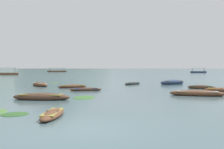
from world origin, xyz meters
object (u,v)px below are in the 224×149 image
ferry_0 (198,72)px  rowboat_12 (201,87)px  rowboat_8 (53,114)px  rowboat_11 (40,84)px  rowboat_6 (86,89)px  ferry_1 (57,71)px  rowboat_10 (133,83)px  rowboat_5 (172,82)px  rowboat_4 (72,86)px  rowboat_9 (221,90)px  rowboat_7 (41,97)px  rowboat_2 (197,93)px  ferry_2 (4,74)px

ferry_0 → rowboat_12: bearing=-110.9°
rowboat_8 → rowboat_11: size_ratio=0.76×
rowboat_6 → ferry_1: size_ratio=0.30×
rowboat_10 → rowboat_12: 10.21m
rowboat_5 → rowboat_8: bearing=-117.6°
rowboat_4 → ferry_0: 102.25m
rowboat_6 → ferry_0: (47.71, 93.51, 0.32)m
rowboat_5 → rowboat_8: (-12.41, -23.72, -0.13)m
rowboat_12 → ferry_1: size_ratio=0.27×
rowboat_9 → ferry_1: bearing=107.3°
rowboat_7 → ferry_1: ferry_1 is taller
rowboat_5 → rowboat_6: 15.40m
rowboat_4 → ferry_1: (-23.03, 117.51, 0.30)m
rowboat_9 → ferry_0: 100.96m
rowboat_9 → ferry_0: size_ratio=0.44×
rowboat_5 → rowboat_11: (-18.13, -2.94, -0.06)m
rowboat_8 → rowboat_6: bearing=87.2°
rowboat_2 → rowboat_8: bearing=-139.5°
rowboat_10 → ferry_0: ferry_0 is taller
rowboat_7 → ferry_2: ferry_2 is taller
rowboat_2 → rowboat_11: rowboat_11 is taller
ferry_1 → rowboat_4: bearing=-78.9°
rowboat_6 → rowboat_9: (13.41, -1.45, 0.02)m
ferry_2 → rowboat_8: bearing=-67.3°
rowboat_8 → rowboat_12: rowboat_12 is taller
rowboat_10 → ferry_2: ferry_2 is taller
rowboat_4 → rowboat_7: 11.24m
rowboat_10 → rowboat_11: size_ratio=0.71×
rowboat_12 → ferry_0: 97.90m
rowboat_6 → rowboat_5: bearing=40.3°
rowboat_9 → rowboat_11: (-19.80, 8.47, 0.03)m
rowboat_11 → rowboat_10: bearing=11.7°
rowboat_12 → ferry_0: size_ratio=0.40×
ferry_2 → rowboat_2: bearing=-57.5°
rowboat_8 → ferry_1: size_ratio=0.28×
rowboat_9 → ferry_1: ferry_1 is taller
rowboat_4 → rowboat_8: 17.87m
rowboat_9 → rowboat_11: rowboat_11 is taller
rowboat_7 → rowboat_12: (15.62, 9.16, -0.03)m
rowboat_12 → ferry_2: size_ratio=0.32×
rowboat_5 → ferry_2: ferry_2 is taller
rowboat_2 → ferry_0: bearing=68.9°
rowboat_2 → rowboat_4: (-11.53, 8.98, -0.04)m
rowboat_7 → rowboat_9: bearing=19.3°
rowboat_6 → rowboat_12: size_ratio=1.10×
rowboat_4 → rowboat_10: bearing=35.3°
rowboat_11 → rowboat_12: (19.21, -4.99, -0.02)m
rowboat_2 → ferry_0: 105.51m
rowboat_11 → ferry_0: size_ratio=0.53×
rowboat_4 → rowboat_11: 5.42m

